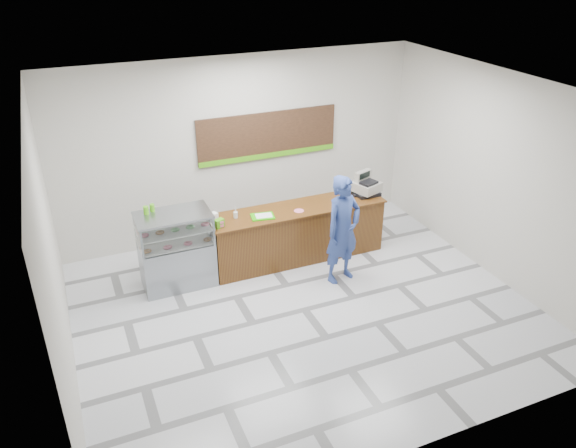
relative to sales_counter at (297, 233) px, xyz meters
name	(u,v)px	position (x,y,z in m)	size (l,w,h in m)	color
floor	(305,310)	(-0.55, -1.55, -0.52)	(7.00, 7.00, 0.00)	silver
back_wall	(240,148)	(-0.55, 1.45, 1.23)	(7.00, 7.00, 0.00)	beige
ceiling	(308,93)	(-0.55, -1.55, 2.98)	(7.00, 7.00, 0.00)	silver
sales_counter	(297,233)	(0.00, 0.00, 0.00)	(3.26, 0.76, 1.03)	brown
display_case	(176,249)	(-2.22, 0.00, 0.16)	(1.22, 0.72, 1.33)	gray
menu_board	(268,136)	(0.00, 1.41, 1.42)	(2.80, 0.06, 0.90)	black
cash_register	(366,186)	(1.42, 0.06, 0.67)	(0.56, 0.58, 0.41)	black
card_terminal	(355,194)	(1.20, 0.07, 0.53)	(0.09, 0.17, 0.04)	black
serving_tray	(263,216)	(-0.70, -0.10, 0.52)	(0.44, 0.35, 0.02)	#2ACA06
napkin_box	(213,216)	(-1.50, 0.17, 0.57)	(0.12, 0.12, 0.11)	white
straw_cup	(236,215)	(-1.14, 0.05, 0.57)	(0.07, 0.07, 0.11)	silver
promo_box	(219,223)	(-1.50, -0.17, 0.58)	(0.16, 0.11, 0.14)	#4CA713
donut_decal	(299,211)	(-0.03, -0.13, 0.52)	(0.18, 0.18, 0.00)	pink
green_cup_left	(146,210)	(-2.61, 0.17, 0.88)	(0.09, 0.09, 0.13)	#4CA713
green_cup_right	(152,208)	(-2.50, 0.24, 0.88)	(0.08, 0.08, 0.12)	#4CA713
customer	(343,230)	(0.42, -0.94, 0.44)	(0.70, 0.46, 1.91)	navy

